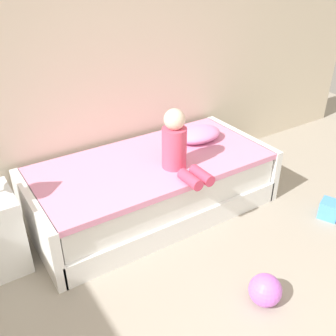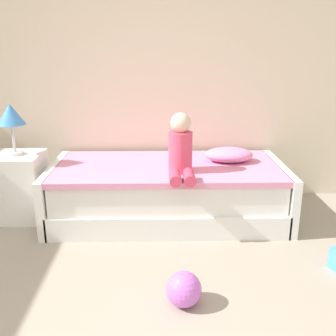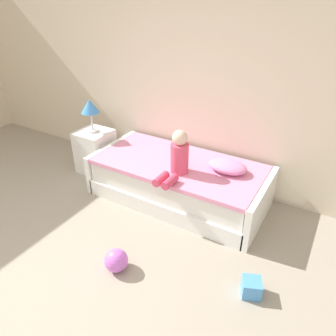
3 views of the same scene
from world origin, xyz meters
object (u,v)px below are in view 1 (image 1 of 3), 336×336
(toy_block, at_px, (330,209))
(pillow, at_px, (199,134))
(toy_ball, at_px, (265,290))
(bed, at_px, (153,186))
(child_figure, at_px, (178,146))

(toy_block, bearing_deg, pillow, 122.72)
(pillow, height_order, toy_ball, pillow)
(bed, distance_m, toy_ball, 1.32)
(child_figure, height_order, pillow, child_figure)
(child_figure, bearing_deg, bed, 114.76)
(child_figure, relative_size, toy_ball, 2.32)
(bed, xyz_separation_m, child_figure, (0.11, -0.23, 0.46))
(child_figure, xyz_separation_m, toy_ball, (-0.03, -1.08, -0.59))
(bed, distance_m, pillow, 0.66)
(toy_ball, bearing_deg, pillow, 70.76)
(bed, distance_m, child_figure, 0.52)
(pillow, relative_size, toy_block, 2.78)
(pillow, bearing_deg, bed, -169.99)
(child_figure, distance_m, pillow, 0.58)
(pillow, bearing_deg, toy_block, -57.28)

